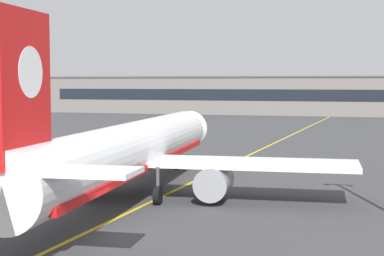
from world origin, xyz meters
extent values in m
plane|color=#3D3D3F|center=(0.00, 0.00, 0.00)|extent=(400.00, 400.00, 0.00)
cube|color=yellow|center=(0.00, 30.00, 0.00)|extent=(8.14, 179.84, 0.01)
cylinder|color=white|center=(-2.85, 10.38, 3.50)|extent=(6.61, 36.19, 3.80)
cone|color=white|center=(-4.37, 29.62, 3.50)|extent=(3.80, 2.88, 3.61)
cube|color=red|center=(-2.85, 10.38, 2.46)|extent=(6.31, 33.31, 0.44)
cube|color=black|center=(-4.22, 27.73, 4.17)|extent=(2.93, 1.32, 0.60)
cube|color=white|center=(-2.90, 10.98, 2.65)|extent=(32.28, 7.30, 0.36)
cylinder|color=gray|center=(-9.00, 9.49, 1.43)|extent=(2.58, 3.77, 2.30)
cylinder|color=black|center=(-9.15, 11.34, 1.43)|extent=(1.96, 0.33, 1.95)
cylinder|color=gray|center=(3.36, 10.47, 1.43)|extent=(2.58, 3.77, 2.30)
cylinder|color=black|center=(3.22, 12.31, 1.43)|extent=(1.96, 0.33, 1.95)
cube|color=red|center=(-1.61, -5.37, 8.05)|extent=(0.78, 4.82, 7.20)
cylinder|color=white|center=(-1.63, -5.07, 8.77)|extent=(0.63, 2.43, 2.40)
cube|color=white|center=(-1.56, -5.97, 4.36)|extent=(11.19, 3.65, 0.24)
cylinder|color=#4C4C51|center=(-3.99, 24.84, 1.48)|extent=(0.24, 0.24, 1.60)
cylinder|color=black|center=(-3.99, 24.84, 0.45)|extent=(0.47, 0.93, 0.90)
cylinder|color=#4C4C51|center=(-5.29, 8.18, 1.77)|extent=(0.24, 0.24, 1.60)
cylinder|color=black|center=(-5.29, 8.18, 0.65)|extent=(0.50, 1.33, 1.30)
cylinder|color=#4C4C51|center=(-0.10, 8.59, 1.77)|extent=(0.24, 0.24, 1.60)
cylinder|color=black|center=(-0.10, 8.59, 0.65)|extent=(0.50, 1.33, 1.30)
cone|color=orange|center=(-2.76, 26.70, 0.28)|extent=(0.36, 0.36, 0.55)
cylinder|color=white|center=(-2.76, 26.70, 0.30)|extent=(0.23, 0.23, 0.07)
cube|color=orange|center=(-2.76, 26.70, 0.01)|extent=(0.44, 0.44, 0.03)
cube|color=slate|center=(3.30, 126.83, 4.71)|extent=(149.44, 12.00, 9.41)
cube|color=black|center=(3.30, 120.78, 5.11)|extent=(143.47, 0.12, 2.80)
cube|color=#4E4A47|center=(3.30, 126.83, 9.61)|extent=(149.84, 12.40, 0.40)
camera|label=1|loc=(13.77, -30.27, 8.32)|focal=57.53mm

